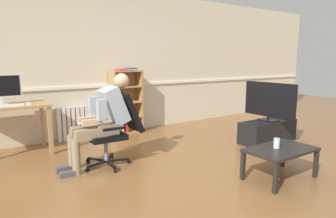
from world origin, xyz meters
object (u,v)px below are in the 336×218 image
at_px(computer_mouse, 29,104).
at_px(bookshelf, 124,102).
at_px(tv_screen, 269,101).
at_px(coffee_table, 280,152).
at_px(office_chair, 116,126).
at_px(drinking_glass, 277,143).
at_px(imac_monitor, 0,87).
at_px(radiator, 80,122).
at_px(computer_desk, 4,113).
at_px(person_seated, 102,118).
at_px(keyboard, 7,106).
at_px(tv_stand, 267,131).

distance_m(computer_mouse, bookshelf, 1.78).
distance_m(tv_screen, coffee_table, 1.69).
relative_size(office_chair, drinking_glass, 8.14).
bearing_deg(imac_monitor, radiator, 14.39).
distance_m(computer_mouse, office_chair, 1.41).
height_order(computer_desk, person_seated, person_seated).
height_order(keyboard, coffee_table, keyboard).
distance_m(imac_monitor, radiator, 1.45).
distance_m(radiator, tv_screen, 3.33).
relative_size(computer_desk, office_chair, 1.23).
distance_m(keyboard, coffee_table, 3.68).
bearing_deg(tv_screen, coffee_table, 132.36).
height_order(computer_mouse, office_chair, office_chair).
height_order(imac_monitor, person_seated, person_seated).
bearing_deg(bookshelf, tv_screen, -47.46).
height_order(radiator, tv_screen, tv_screen).
xyz_separation_m(bookshelf, person_seated, (-1.02, -1.47, 0.04)).
relative_size(bookshelf, radiator, 1.59).
distance_m(office_chair, tv_stand, 2.67).
bearing_deg(computer_mouse, tv_screen, -23.52).
bearing_deg(keyboard, radiator, 24.42).
bearing_deg(drinking_glass, coffee_table, -43.97).
bearing_deg(office_chair, person_seated, -90.00).
xyz_separation_m(bookshelf, coffee_table, (0.56, -3.04, -0.28)).
relative_size(office_chair, tv_stand, 0.90).
relative_size(radiator, tv_stand, 0.73).
distance_m(computer_desk, keyboard, 0.19).
relative_size(computer_desk, tv_stand, 1.11).
relative_size(tv_screen, drinking_glass, 8.31).
relative_size(computer_desk, person_seated, 0.98).
bearing_deg(tv_screen, person_seated, 80.83).
height_order(keyboard, tv_screen, tv_screen).
distance_m(office_chair, tv_screen, 2.66).
distance_m(keyboard, tv_screen, 4.07).
height_order(computer_mouse, radiator, computer_mouse).
relative_size(bookshelf, drinking_glass, 10.48).
height_order(tv_screen, drinking_glass, tv_screen).
height_order(imac_monitor, tv_stand, imac_monitor).
height_order(tv_stand, drinking_glass, drinking_glass).
xyz_separation_m(person_seated, tv_screen, (2.80, -0.46, 0.06)).
bearing_deg(tv_screen, imac_monitor, 66.02).
bearing_deg(office_chair, tv_stand, 82.02).
bearing_deg(bookshelf, office_chair, -119.40).
relative_size(tv_stand, coffee_table, 1.29).
distance_m(computer_mouse, drinking_glass, 3.45).
height_order(person_seated, tv_stand, person_seated).
height_order(computer_desk, drinking_glass, computer_desk).
bearing_deg(tv_stand, tv_screen, -0.22).
relative_size(computer_desk, tv_screen, 1.21).
bearing_deg(coffee_table, person_seated, 135.28).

